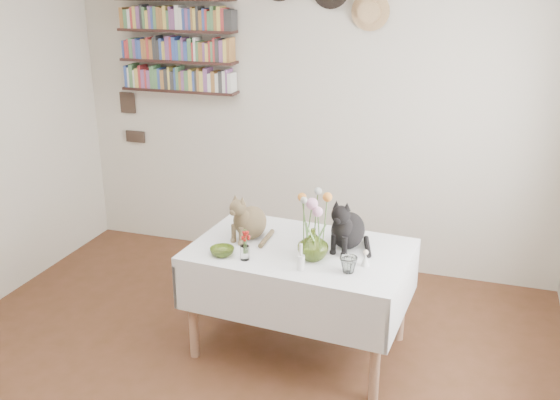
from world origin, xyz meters
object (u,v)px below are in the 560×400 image
(dining_table, at_px, (300,274))
(bookshelf_unit, at_px, (177,35))
(tabby_cat, at_px, (251,214))
(flower_vase, at_px, (313,244))
(black_cat, at_px, (348,221))

(dining_table, distance_m, bookshelf_unit, 2.31)
(tabby_cat, height_order, flower_vase, tabby_cat)
(tabby_cat, xyz_separation_m, bookshelf_unit, (-1.07, 1.20, 0.97))
(bookshelf_unit, bearing_deg, black_cat, -34.20)
(flower_vase, height_order, bookshelf_unit, bookshelf_unit)
(flower_vase, xyz_separation_m, bookshelf_unit, (-1.54, 1.39, 1.04))
(dining_table, height_order, tabby_cat, tabby_cat)
(dining_table, distance_m, flower_vase, 0.32)
(black_cat, relative_size, bookshelf_unit, 0.34)
(flower_vase, distance_m, bookshelf_unit, 2.32)
(dining_table, bearing_deg, tabby_cat, 168.94)
(black_cat, distance_m, flower_vase, 0.30)
(dining_table, xyz_separation_m, flower_vase, (0.11, -0.13, 0.27))
(tabby_cat, distance_m, bookshelf_unit, 1.88)
(tabby_cat, relative_size, flower_vase, 1.65)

